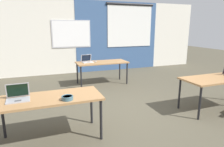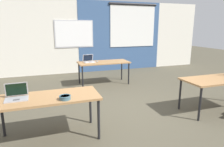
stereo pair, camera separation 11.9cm
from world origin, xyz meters
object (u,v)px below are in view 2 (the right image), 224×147
Objects in this scene: laptop_near_left_end at (17,96)px; mouse_far_left at (97,62)px; snack_bowl at (65,97)px; desk_near_left at (49,100)px; desk_near_right at (219,81)px; desk_far_center at (104,64)px; laptop_far_left at (89,61)px.

laptop_near_left_end is 3.00× the size of mouse_far_left.
laptop_near_left_end is 1.91× the size of snack_bowl.
desk_near_left is 4.71× the size of laptop_near_left_end.
desk_near_right is 4.71× the size of laptop_near_left_end.
desk_near_left is 14.13× the size of mouse_far_left.
snack_bowl is (-1.51, -3.02, 0.10)m from desk_far_center.
desk_near_left is 3.21m from mouse_far_left.
laptop_far_left reaches higher than desk_far_center.
desk_near_left is at bearing 180.00° from desk_near_right.
desk_near_left is at bearing -8.09° from laptop_near_left_end.
mouse_far_left is 3.30m from snack_bowl.
desk_near_left is at bearing -122.01° from desk_far_center.
mouse_far_left reaches higher than desk_near_left.
desk_near_right is 3.96m from laptop_near_left_end.
snack_bowl reaches higher than desk_near_left.
mouse_far_left is at bearing 61.24° from desk_near_left.
laptop_far_left is at bearing 71.18° from snack_bowl.
mouse_far_left is (0.25, -0.07, -0.03)m from laptop_far_left.
desk_far_center is at bearing 57.99° from desk_near_left.
mouse_far_left is (1.55, 2.82, 0.08)m from desk_near_left.
desk_near_left and desk_near_right have the same top height.
desk_far_center is 3.38m from snack_bowl.
laptop_far_left is 0.26m from mouse_far_left.
desk_near_right is at bearing -57.99° from desk_far_center.
laptop_far_left is at bearing 56.18° from laptop_near_left_end.
desk_near_right is at bearing -2.80° from laptop_near_left_end.
laptop_near_left_end reaches higher than desk_near_right.
desk_near_right is 9.01× the size of snack_bowl.
laptop_near_left_end is 0.75m from snack_bowl.
desk_far_center is 4.43× the size of laptop_far_left.
mouse_far_left is at bearing 124.77° from desk_near_right.
desk_near_left is 0.34m from snack_bowl.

